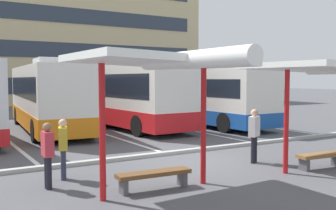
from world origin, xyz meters
TOP-DOWN VIEW (x-y plane):
  - ground_plane at (0.00, 0.00)m, footprint 160.00×160.00m
  - terminal_building at (0.03, 36.18)m, footprint 43.50×12.33m
  - coach_bus_1 at (-1.96, 10.24)m, footprint 3.42×10.75m
  - coach_bus_2 at (1.98, 10.19)m, footprint 3.15×11.83m
  - coach_bus_3 at (6.36, 8.41)m, footprint 2.54×10.40m
  - lane_stripe_1 at (-4.33, 9.15)m, footprint 0.16×14.00m
  - lane_stripe_2 at (0.00, 9.15)m, footprint 0.16×14.00m
  - lane_stripe_3 at (4.33, 9.15)m, footprint 0.16×14.00m
  - lane_stripe_4 at (8.66, 9.15)m, footprint 0.16×14.00m
  - waiting_shelter_0 at (-2.59, -2.42)m, footprint 3.71×4.75m
  - bench_0 at (-2.59, -2.00)m, footprint 1.88×0.55m
  - waiting_shelter_1 at (2.74, -2.77)m, footprint 3.72×4.95m
  - bench_1 at (2.74, -2.62)m, footprint 1.63×0.60m
  - platform_kerb at (0.00, 1.52)m, footprint 44.00×0.24m
  - waiting_passenger_0 at (-4.73, -0.59)m, footprint 0.23×0.47m
  - waiting_passenger_1 at (1.59, -1.01)m, footprint 0.54×0.42m
  - waiting_passenger_2 at (-4.16, 0.09)m, footprint 0.33×0.50m

SIDE VIEW (x-z plane):
  - ground_plane at x=0.00m, z-range 0.00..0.00m
  - lane_stripe_1 at x=-4.33m, z-range 0.00..0.01m
  - lane_stripe_2 at x=0.00m, z-range 0.00..0.01m
  - lane_stripe_3 at x=4.33m, z-range 0.00..0.01m
  - lane_stripe_4 at x=8.66m, z-range 0.00..0.01m
  - platform_kerb at x=0.00m, z-range 0.00..0.12m
  - bench_1 at x=2.74m, z-range 0.11..0.56m
  - bench_0 at x=-2.59m, z-range 0.12..0.57m
  - waiting_passenger_2 at x=-4.16m, z-range 0.12..1.72m
  - waiting_passenger_0 at x=-4.73m, z-range 0.12..1.73m
  - waiting_passenger_1 at x=1.59m, z-range 0.14..1.85m
  - coach_bus_3 at x=6.36m, z-range -0.13..3.42m
  - coach_bus_1 at x=-1.96m, z-range -0.14..3.51m
  - coach_bus_2 at x=1.98m, z-range -0.14..3.67m
  - waiting_shelter_1 at x=2.74m, z-range 1.35..4.50m
  - waiting_shelter_0 at x=-2.59m, z-range 1.38..4.61m
  - terminal_building at x=0.03m, z-range -1.37..19.47m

